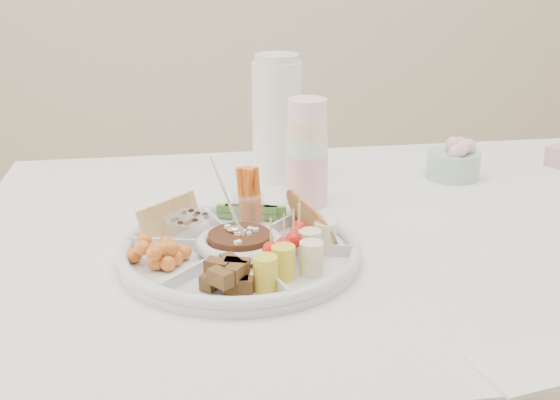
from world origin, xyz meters
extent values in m
cylinder|color=silver|center=(-0.30, -0.11, 0.78)|extent=(0.46, 0.46, 0.04)
cylinder|color=#4C2A17|center=(-0.30, -0.11, 0.79)|extent=(0.12, 0.12, 0.04)
cylinder|color=beige|center=(-0.14, 0.13, 0.87)|extent=(0.10, 0.10, 0.23)
cylinder|color=white|center=(-0.18, 0.30, 0.89)|extent=(0.12, 0.12, 0.27)
cylinder|color=silver|center=(0.20, 0.25, 0.80)|extent=(0.12, 0.12, 0.09)
camera|label=1|loc=(-0.39, -1.12, 1.23)|focal=45.00mm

